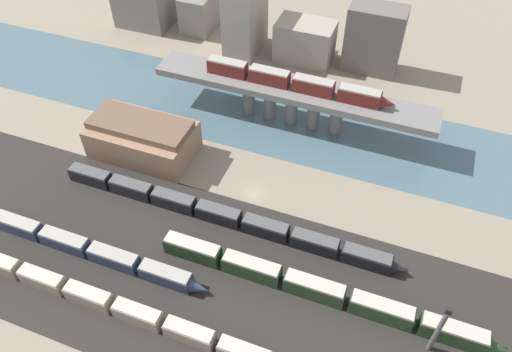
# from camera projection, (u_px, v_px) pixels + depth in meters

# --- Properties ---
(ground_plane) EXTENTS (400.00, 400.00, 0.00)m
(ground_plane) POSITION_uv_depth(u_px,v_px,m) (254.00, 194.00, 112.00)
(ground_plane) COLOR gray
(railbed_yard) EXTENTS (280.00, 42.00, 0.01)m
(railbed_yard) POSITION_uv_depth(u_px,v_px,m) (209.00, 280.00, 96.41)
(railbed_yard) COLOR #282623
(railbed_yard) RESTS_ON ground
(river_water) EXTENTS (320.00, 29.10, 0.01)m
(river_water) POSITION_uv_depth(u_px,v_px,m) (291.00, 121.00, 129.54)
(river_water) COLOR #47606B
(river_water) RESTS_ON ground
(bridge) EXTENTS (71.14, 9.28, 10.54)m
(bridge) POSITION_uv_depth(u_px,v_px,m) (292.00, 96.00, 123.61)
(bridge) COLOR slate
(bridge) RESTS_ON ground
(train_on_bridge) EXTENTS (47.14, 3.10, 3.82)m
(train_on_bridge) POSITION_uv_depth(u_px,v_px,m) (296.00, 82.00, 120.42)
(train_on_bridge) COLOR #5B1E19
(train_on_bridge) RESTS_ON bridge
(train_yard_near) EXTENTS (63.94, 2.78, 3.56)m
(train_yard_near) POSITION_uv_depth(u_px,v_px,m) (119.00, 307.00, 90.38)
(train_yard_near) COLOR gray
(train_yard_near) RESTS_ON ground
(train_yard_mid) EXTENTS (48.47, 2.97, 3.51)m
(train_yard_mid) POSITION_uv_depth(u_px,v_px,m) (95.00, 252.00, 98.92)
(train_yard_mid) COLOR #2D384C
(train_yard_mid) RESTS_ON ground
(train_yard_far) EXTENTS (65.74, 3.06, 4.15)m
(train_yard_far) POSITION_uv_depth(u_px,v_px,m) (321.00, 291.00, 92.42)
(train_yard_far) COLOR #23381E
(train_yard_far) RESTS_ON ground
(train_yard_outer) EXTENTS (76.69, 3.00, 3.59)m
(train_yard_outer) POSITION_uv_depth(u_px,v_px,m) (224.00, 216.00, 105.21)
(train_yard_outer) COLOR black
(train_yard_outer) RESTS_ON ground
(warehouse_building) EXTENTS (24.16, 13.96, 9.48)m
(warehouse_building) POSITION_uv_depth(u_px,v_px,m) (143.00, 138.00, 118.26)
(warehouse_building) COLOR #937056
(warehouse_building) RESTS_ON ground
(signal_tower) EXTENTS (1.00, 0.85, 13.48)m
(signal_tower) POSITION_uv_depth(u_px,v_px,m) (438.00, 330.00, 82.02)
(signal_tower) COLOR #4C4C51
(signal_tower) RESTS_ON ground
(city_block_far_left) EXTENTS (17.09, 12.45, 13.93)m
(city_block_far_left) POSITION_uv_depth(u_px,v_px,m) (144.00, 3.00, 159.53)
(city_block_far_left) COLOR slate
(city_block_far_left) RESTS_ON ground
(city_block_left) EXTENTS (9.07, 12.06, 11.87)m
(city_block_left) POSITION_uv_depth(u_px,v_px,m) (199.00, 12.00, 157.50)
(city_block_left) COLOR slate
(city_block_left) RESTS_ON ground
(city_block_center) EXTENTS (8.83, 15.79, 23.43)m
(city_block_center) POSITION_uv_depth(u_px,v_px,m) (245.00, 14.00, 145.13)
(city_block_center) COLOR gray
(city_block_center) RESTS_ON ground
(city_block_right) EXTENTS (16.59, 10.39, 11.79)m
(city_block_right) POSITION_uv_depth(u_px,v_px,m) (305.00, 42.00, 145.54)
(city_block_right) COLOR gray
(city_block_right) RESTS_ON ground
(city_block_far_right) EXTENTS (15.46, 8.76, 19.13)m
(city_block_far_right) POSITION_uv_depth(u_px,v_px,m) (374.00, 39.00, 139.48)
(city_block_far_right) COLOR #605B56
(city_block_far_right) RESTS_ON ground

